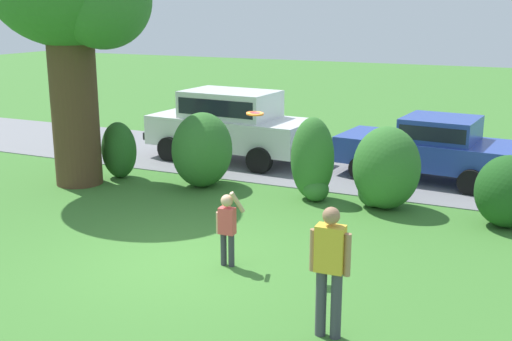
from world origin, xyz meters
The scene contains 12 objects.
ground_plane centered at (0.00, 0.00, 0.00)m, with size 80.00×80.00×0.00m, color #3D752D.
driveway_strip centered at (0.00, 7.11, 0.01)m, with size 28.00×4.40×0.02m, color slate.
shrub_near_tree centered at (-4.17, 4.03, 0.70)m, with size 0.90×0.75×1.39m.
shrub_centre_left centered at (-1.92, 4.21, 0.88)m, with size 1.36×1.59×1.75m.
shrub_centre centered at (0.79, 4.31, 0.85)m, with size 0.96×0.85×1.82m.
shrub_centre_right centered at (2.39, 4.32, 0.82)m, with size 1.40×1.32×1.74m.
shrub_far_end centered at (4.81, 4.14, 0.70)m, with size 1.25×1.23×1.40m.
parked_sedan centered at (2.82, 7.10, 0.85)m, with size 4.54×2.37×1.56m.
parked_suv centered at (-2.53, 6.86, 1.08)m, with size 4.80×2.31×1.92m.
child_thrower centered at (0.83, 0.17, 0.72)m, with size 0.45×0.27×1.29m.
frisbee centered at (1.15, 0.55, 2.48)m, with size 0.28×0.28×0.05m.
adult_onlooker centered at (3.07, -1.35, 0.98)m, with size 0.53×0.24×1.74m.
Camera 1 is at (5.36, -8.48, 4.10)m, focal length 44.81 mm.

